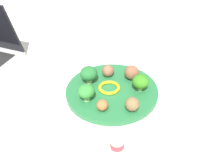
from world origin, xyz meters
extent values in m
plane|color=silver|center=(0.00, 0.00, 0.00)|extent=(4.00, 4.00, 0.00)
cylinder|color=#236638|center=(0.00, 0.00, 0.01)|extent=(0.28, 0.28, 0.02)
cylinder|color=#A6C371|center=(-0.01, 0.08, 0.02)|extent=(0.01, 0.01, 0.01)
ellipsoid|color=#2F721A|center=(-0.01, 0.08, 0.05)|extent=(0.05, 0.05, 0.04)
cylinder|color=#8EC371|center=(0.06, -0.06, 0.02)|extent=(0.02, 0.02, 0.01)
ellipsoid|color=#2D7830|center=(0.06, -0.06, 0.05)|extent=(0.05, 0.05, 0.04)
cylinder|color=#9FB878|center=(-0.02, -0.08, 0.02)|extent=(0.02, 0.02, 0.01)
ellipsoid|color=#22612D|center=(-0.02, -0.08, 0.05)|extent=(0.05, 0.05, 0.04)
sphere|color=brown|center=(0.09, -0.01, 0.03)|extent=(0.03, 0.03, 0.03)
sphere|color=brown|center=(-0.07, -0.03, 0.04)|extent=(0.04, 0.04, 0.04)
sphere|color=brown|center=(-0.07, 0.05, 0.04)|extent=(0.05, 0.05, 0.05)
sphere|color=brown|center=(0.08, 0.07, 0.04)|extent=(0.04, 0.04, 0.04)
torus|color=yellow|center=(0.00, -0.01, 0.02)|extent=(0.08, 0.08, 0.01)
cube|color=white|center=(-0.25, 0.02, 0.00)|extent=(0.18, 0.13, 0.01)
cube|color=silver|center=(-0.27, 0.03, 0.01)|extent=(0.09, 0.02, 0.01)
cube|color=silver|center=(-0.21, 0.04, 0.01)|extent=(0.03, 0.02, 0.01)
cube|color=silver|center=(-0.28, 0.00, 0.01)|extent=(0.09, 0.02, 0.01)
cube|color=silver|center=(-0.20, 0.00, 0.01)|extent=(0.06, 0.02, 0.01)
cylinder|color=white|center=(0.21, 0.06, 0.03)|extent=(0.03, 0.03, 0.06)
cylinder|color=red|center=(0.21, 0.06, 0.03)|extent=(0.03, 0.03, 0.02)
cylinder|color=silver|center=(0.21, 0.06, 0.06)|extent=(0.02, 0.02, 0.01)
camera|label=1|loc=(0.63, 0.14, 0.52)|focal=43.24mm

